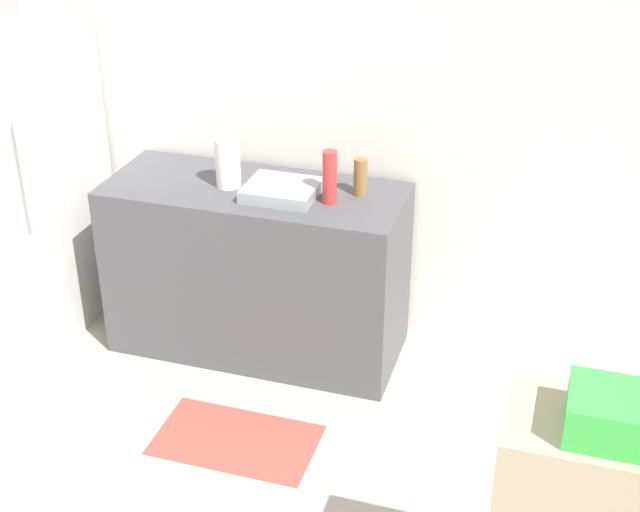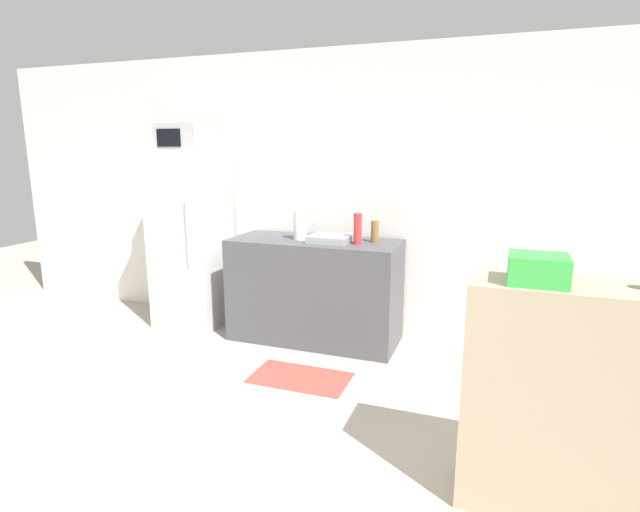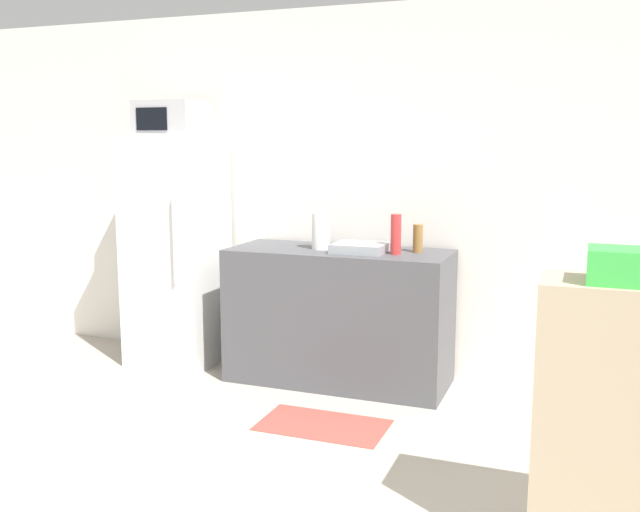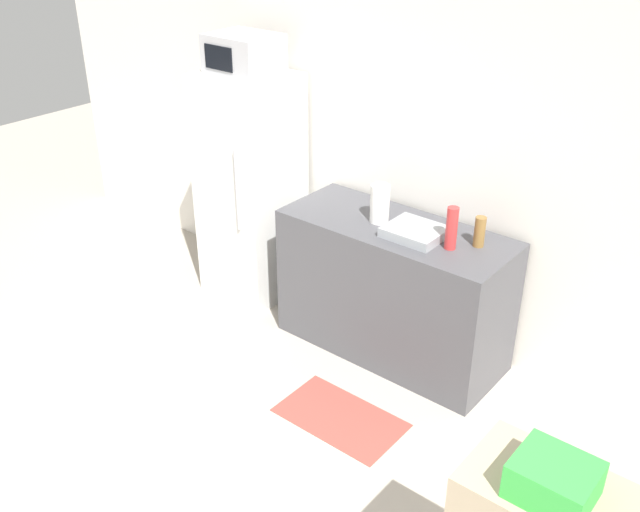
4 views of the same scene
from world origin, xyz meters
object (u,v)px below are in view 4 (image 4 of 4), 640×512
Objects in this scene: microwave at (244,54)px; basket at (554,480)px; refrigerator at (251,188)px; paper_towel_roll at (380,204)px; bottle_tall at (452,228)px; bottle_short at (480,232)px.

microwave is 1.81× the size of basket.
microwave is 3.52m from basket.
paper_towel_roll is (1.17, -0.02, 0.21)m from refrigerator.
microwave is at bearing 177.92° from bottle_tall.
bottle_short is 0.66m from paper_towel_roll.
refrigerator is 3.69× the size of microwave.
microwave is 2.43× the size of bottle_short.
bottle_short is (1.83, 0.07, 0.18)m from refrigerator.
basket reaches higher than bottle_tall.
bottle_short is 0.74× the size of basket.
basket is at bearing -29.59° from refrigerator.
refrigerator is at bearing -177.81° from bottle_short.
paper_towel_roll reaches higher than bottle_short.
basket is (3.01, -1.71, -0.62)m from microwave.
microwave is 1.73× the size of bottle_tall.
microwave reaches higher than paper_towel_roll.
refrigerator is 8.98× the size of bottle_short.
microwave is at bearing 150.43° from basket.
bottle_short is at bearing 2.19° from refrigerator.
bottle_short is (1.83, 0.07, -0.80)m from microwave.
bottle_tall is (1.71, -0.06, -0.76)m from microwave.
basket is 2.50m from paper_towel_roll.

